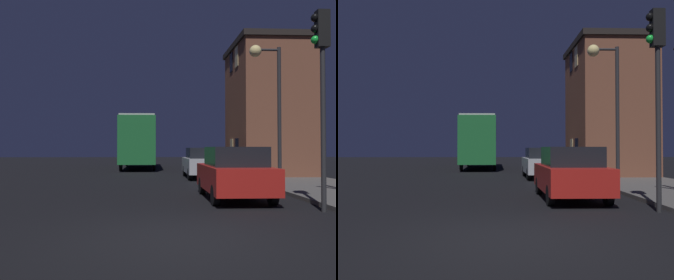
{
  "view_description": "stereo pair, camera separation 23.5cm",
  "coord_description": "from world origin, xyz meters",
  "views": [
    {
      "loc": [
        -0.48,
        -6.42,
        1.52
      ],
      "look_at": [
        0.2,
        8.51,
        1.86
      ],
      "focal_mm": 40.0,
      "sensor_mm": 36.0,
      "label": 1
    },
    {
      "loc": [
        -0.24,
        -6.43,
        1.52
      ],
      "look_at": [
        0.2,
        8.51,
        1.86
      ],
      "focal_mm": 40.0,
      "sensor_mm": 36.0,
      "label": 2
    }
  ],
  "objects": [
    {
      "name": "ground_plane",
      "position": [
        0.0,
        0.0,
        0.0
      ],
      "size": [
        120.0,
        120.0,
        0.0
      ],
      "primitive_type": "plane",
      "color": "black"
    },
    {
      "name": "brick_building",
      "position": [
        6.03,
        14.03,
        3.76
      ],
      "size": [
        4.03,
        5.34,
        7.24
      ],
      "color": "brown",
      "rests_on": "sidewalk"
    },
    {
      "name": "streetlamp",
      "position": [
        3.92,
        7.39,
        3.94
      ],
      "size": [
        1.19,
        0.45,
        5.3
      ],
      "color": "#28282B",
      "rests_on": "sidewalk"
    },
    {
      "name": "traffic_light",
      "position": [
        3.65,
        2.41,
        3.47
      ],
      "size": [
        0.43,
        0.24,
        4.88
      ],
      "color": "#28282B",
      "rests_on": "ground"
    },
    {
      "name": "bus",
      "position": [
        -1.4,
        22.44,
        2.25
      ],
      "size": [
        2.47,
        10.07,
        3.8
      ],
      "color": "#1E6B33",
      "rests_on": "ground"
    },
    {
      "name": "car_near_lane",
      "position": [
        2.01,
        4.7,
        0.8
      ],
      "size": [
        1.73,
        3.93,
        1.57
      ],
      "color": "#B21E19",
      "rests_on": "ground"
    },
    {
      "name": "car_mid_lane",
      "position": [
        2.21,
        12.76,
        0.8
      ],
      "size": [
        1.83,
        4.13,
        1.56
      ],
      "color": "#B7BABF",
      "rests_on": "ground"
    }
  ]
}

